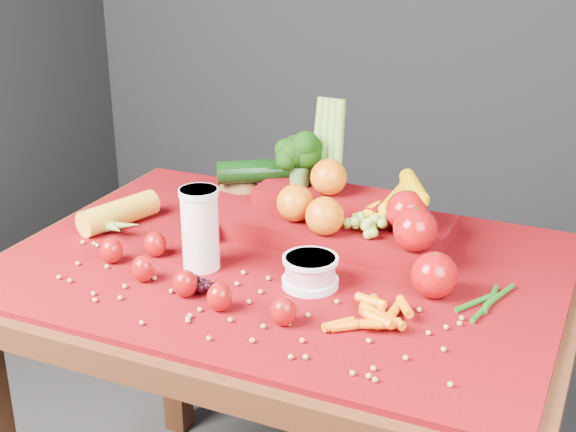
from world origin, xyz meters
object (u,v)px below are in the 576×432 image
at_px(milk_glass, 200,226).
at_px(produce_mound, 336,210).
at_px(table, 284,310).
at_px(yogurt_bowl, 310,270).

bearing_deg(milk_glass, produce_mound, 52.71).
xyz_separation_m(milk_glass, produce_mound, (0.18, 0.24, -0.02)).
bearing_deg(produce_mound, table, -107.75).
height_order(milk_glass, yogurt_bowl, milk_glass).
bearing_deg(yogurt_bowl, milk_glass, -176.10).
xyz_separation_m(table, milk_glass, (-0.13, -0.09, 0.19)).
xyz_separation_m(milk_glass, yogurt_bowl, (0.22, 0.01, -0.06)).
bearing_deg(milk_glass, table, 33.10).
height_order(table, yogurt_bowl, yogurt_bowl).
distance_m(table, yogurt_bowl, 0.18).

